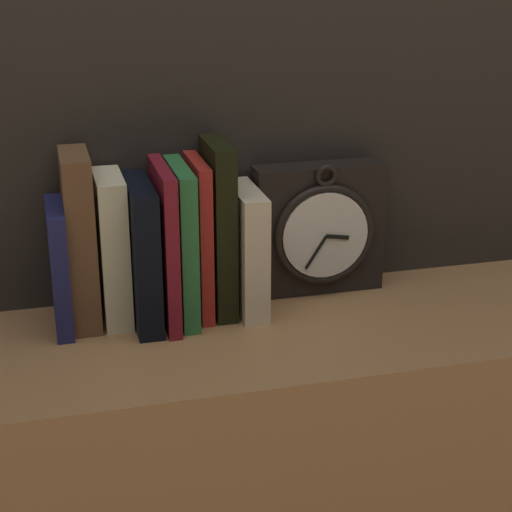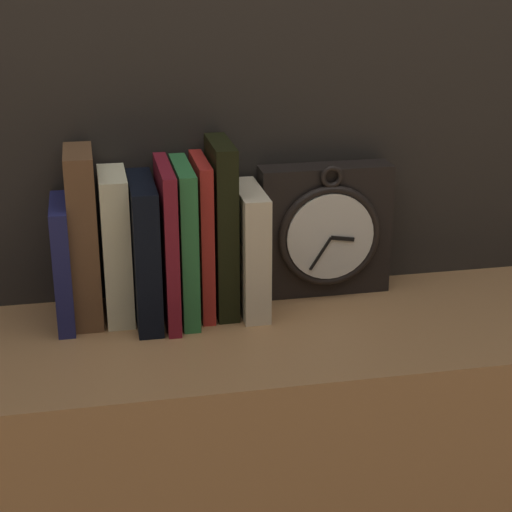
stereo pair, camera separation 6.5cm
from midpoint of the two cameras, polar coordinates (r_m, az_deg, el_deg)
name	(u,v)px [view 2 (the right image)]	position (r m, az deg, el deg)	size (l,w,h in m)	color
wall_back	(230,36)	(1.31, -0.26, 14.43)	(6.00, 0.05, 2.60)	#2D2823
clock	(325,230)	(1.35, 6.00, 1.70)	(0.21, 0.07, 0.22)	black
book_slot0_navy	(63,263)	(1.26, -11.33, -0.49)	(0.02, 0.13, 0.18)	navy
book_slot1_brown	(84,237)	(1.26, -9.98, 1.25)	(0.04, 0.12, 0.26)	brown
book_slot2_cream	(116,246)	(1.26, -7.88, 0.65)	(0.04, 0.12, 0.22)	beige
book_slot3_black	(144,251)	(1.25, -5.98, 0.30)	(0.04, 0.15, 0.21)	black
book_slot4_maroon	(167,243)	(1.25, -4.47, 0.84)	(0.02, 0.16, 0.23)	maroon
book_slot5_green	(184,241)	(1.26, -3.33, 0.96)	(0.02, 0.15, 0.23)	#2C7239
book_slot6_red	(202,237)	(1.27, -2.16, 1.29)	(0.02, 0.13, 0.24)	#AE251F
book_slot7_black	(222,227)	(1.27, -0.84, 1.91)	(0.03, 0.12, 0.26)	black
book_slot8_cream	(250,250)	(1.28, 1.01, 0.42)	(0.04, 0.14, 0.19)	beige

